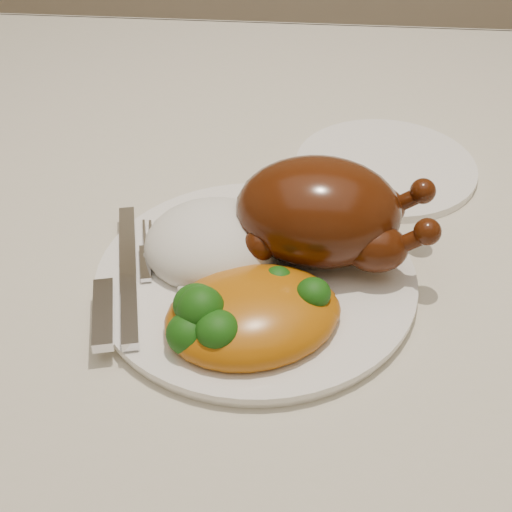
# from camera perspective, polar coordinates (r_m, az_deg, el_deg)

# --- Properties ---
(dining_table) EXTENTS (1.60, 0.90, 0.76)m
(dining_table) POSITION_cam_1_polar(r_m,az_deg,el_deg) (0.77, 1.74, -3.46)
(dining_table) COLOR brown
(dining_table) RESTS_ON floor
(tablecloth) EXTENTS (1.73, 1.03, 0.18)m
(tablecloth) POSITION_cam_1_polar(r_m,az_deg,el_deg) (0.72, 1.85, 0.78)
(tablecloth) COLOR beige
(tablecloth) RESTS_ON dining_table
(dinner_plate) EXTENTS (0.28, 0.28, 0.01)m
(dinner_plate) POSITION_cam_1_polar(r_m,az_deg,el_deg) (0.63, -0.00, -1.81)
(dinner_plate) COLOR white
(dinner_plate) RESTS_ON tablecloth
(side_plate) EXTENTS (0.20, 0.20, 0.01)m
(side_plate) POSITION_cam_1_polar(r_m,az_deg,el_deg) (0.79, 10.32, 7.05)
(side_plate) COLOR white
(side_plate) RESTS_ON tablecloth
(roast_chicken) EXTENTS (0.18, 0.12, 0.09)m
(roast_chicken) POSITION_cam_1_polar(r_m,az_deg,el_deg) (0.63, 5.39, 3.52)
(roast_chicken) COLOR #4F1E08
(roast_chicken) RESTS_ON dinner_plate
(rice_mound) EXTENTS (0.15, 0.14, 0.07)m
(rice_mound) POSITION_cam_1_polar(r_m,az_deg,el_deg) (0.64, -3.36, 0.97)
(rice_mound) COLOR white
(rice_mound) RESTS_ON dinner_plate
(mac_and_cheese) EXTENTS (0.17, 0.16, 0.06)m
(mac_and_cheese) POSITION_cam_1_polar(r_m,az_deg,el_deg) (0.57, -0.31, -4.72)
(mac_and_cheese) COLOR #BC670C
(mac_and_cheese) RESTS_ON dinner_plate
(cutlery) EXTENTS (0.06, 0.19, 0.01)m
(cutlery) POSITION_cam_1_polar(r_m,az_deg,el_deg) (0.61, -10.58, -2.73)
(cutlery) COLOR silver
(cutlery) RESTS_ON dinner_plate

